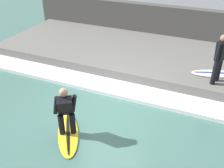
{
  "coord_description": "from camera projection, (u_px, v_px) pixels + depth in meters",
  "views": [
    {
      "loc": [
        -5.97,
        -2.84,
        4.98
      ],
      "look_at": [
        0.61,
        0.0,
        0.7
      ],
      "focal_mm": 42.0,
      "sensor_mm": 36.0,
      "label": 1
    }
  ],
  "objects": [
    {
      "name": "surfer_riding",
      "position": [
        65.0,
        109.0,
        6.91
      ],
      "size": [
        0.61,
        0.6,
        1.45
      ],
      "color": "black",
      "rests_on": "surfboard_riding"
    },
    {
      "name": "surfboard_riding",
      "position": [
        68.0,
        133.0,
        7.34
      ],
      "size": [
        1.91,
        1.5,
        0.07
      ],
      "color": "yellow",
      "rests_on": "ground_plane"
    },
    {
      "name": "wave_foam_crest",
      "position": [
        120.0,
        89.0,
        9.25
      ],
      "size": [
        0.96,
        12.1,
        0.14
      ],
      "primitive_type": "cube",
      "color": "white",
      "rests_on": "ground_plane"
    },
    {
      "name": "concrete_ledge",
      "position": [
        143.0,
        56.0,
        11.28
      ],
      "size": [
        4.4,
        12.74,
        0.48
      ],
      "primitive_type": "cube",
      "color": "#66635E",
      "rests_on": "ground_plane"
    },
    {
      "name": "ground_plane",
      "position": [
        104.0,
        112.0,
        8.23
      ],
      "size": [
        28.0,
        28.0,
        0.0
      ],
      "primitive_type": "plane",
      "color": "#426B60"
    },
    {
      "name": "surfer_waiting_near",
      "position": [
        220.0,
        57.0,
        8.41
      ],
      "size": [
        0.55,
        0.38,
        1.69
      ],
      "color": "black",
      "rests_on": "concrete_ledge"
    },
    {
      "name": "back_wall",
      "position": [
        159.0,
        24.0,
        12.86
      ],
      "size": [
        0.5,
        13.37,
        1.83
      ],
      "primitive_type": "cube",
      "color": "#474442",
      "rests_on": "ground_plane"
    },
    {
      "name": "surfboard_waiting_near",
      "position": [
        215.0,
        73.0,
        9.36
      ],
      "size": [
        1.07,
        1.75,
        0.07
      ],
      "color": "silver",
      "rests_on": "concrete_ledge"
    }
  ]
}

